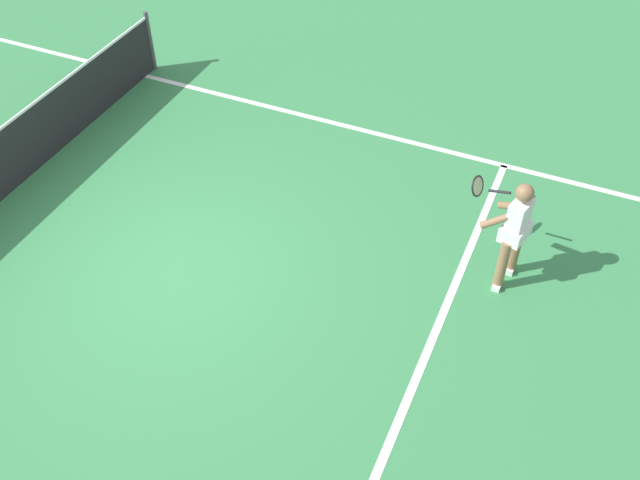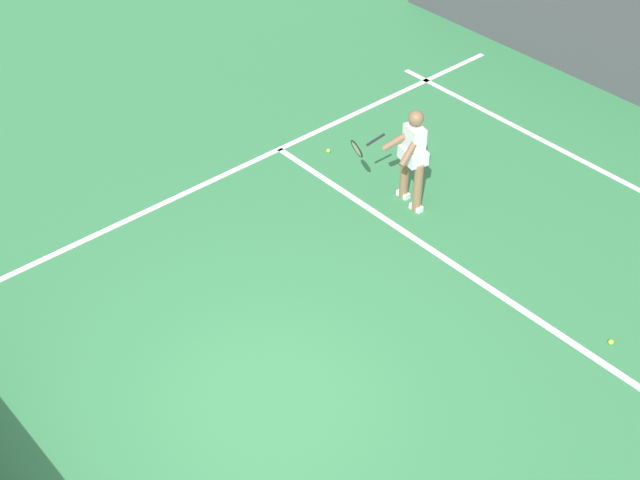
{
  "view_description": "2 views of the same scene",
  "coord_description": "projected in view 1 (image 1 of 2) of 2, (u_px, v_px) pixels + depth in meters",
  "views": [
    {
      "loc": [
        -5.27,
        -4.39,
        6.84
      ],
      "look_at": [
        0.49,
        -1.86,
        0.84
      ],
      "focal_mm": 40.84,
      "sensor_mm": 36.0,
      "label": 1
    },
    {
      "loc": [
        -5.58,
        4.01,
        7.95
      ],
      "look_at": [
        0.85,
        -1.58,
        1.02
      ],
      "focal_mm": 51.09,
      "sensor_mm": 36.0,
      "label": 2
    }
  ],
  "objects": [
    {
      "name": "sideline_right_marking",
      "position": [
        301.0,
        115.0,
        12.1
      ],
      "size": [
        0.1,
        16.53,
        0.01
      ],
      "primitive_type": "cube",
      "color": "white",
      "rests_on": "ground"
    },
    {
      "name": "ground_plane",
      "position": [
        175.0,
        271.0,
        9.49
      ],
      "size": [
        24.09,
        24.09,
        0.0
      ],
      "primitive_type": "plane",
      "color": "#38844C"
    },
    {
      "name": "tennis_player",
      "position": [
        513.0,
        229.0,
        8.82
      ],
      "size": [
        0.93,
        0.89,
        1.55
      ],
      "color": "#8C6647",
      "rests_on": "ground"
    },
    {
      "name": "service_line_marking",
      "position": [
        426.0,
        355.0,
        8.49
      ],
      "size": [
        7.87,
        0.1,
        0.01
      ],
      "primitive_type": "cube",
      "color": "white",
      "rests_on": "ground"
    },
    {
      "name": "tennis_ball_near",
      "position": [
        531.0,
        195.0,
        10.55
      ],
      "size": [
        0.07,
        0.07,
        0.07
      ],
      "primitive_type": "sphere",
      "color": "#D1E533",
      "rests_on": "ground"
    }
  ]
}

